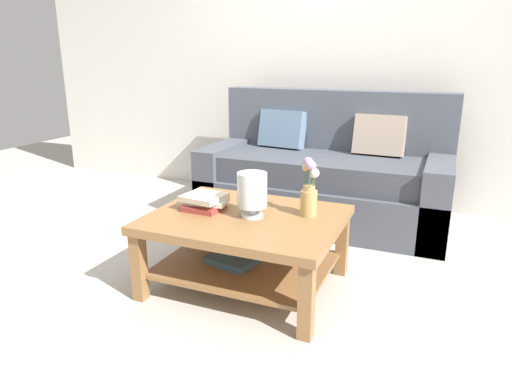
# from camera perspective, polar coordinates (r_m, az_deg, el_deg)

# --- Properties ---
(ground_plane) EXTENTS (10.00, 10.00, 0.00)m
(ground_plane) POSITION_cam_1_polar(r_m,az_deg,el_deg) (3.16, 1.16, -8.59)
(ground_plane) COLOR #B7B2A8
(back_wall) EXTENTS (6.40, 0.12, 2.70)m
(back_wall) POSITION_cam_1_polar(r_m,az_deg,el_deg) (4.43, 9.59, 16.46)
(back_wall) COLOR beige
(back_wall) RESTS_ON ground
(couch) EXTENTS (1.96, 0.90, 1.06)m
(couch) POSITION_cam_1_polar(r_m,az_deg,el_deg) (3.89, 8.60, 1.82)
(couch) COLOR #474C56
(couch) RESTS_ON ground
(coffee_table) EXTENTS (1.09, 0.87, 0.45)m
(coffee_table) POSITION_cam_1_polar(r_m,az_deg,el_deg) (2.72, -1.29, -5.34)
(coffee_table) COLOR olive
(coffee_table) RESTS_ON ground
(book_stack_main) EXTENTS (0.31, 0.24, 0.09)m
(book_stack_main) POSITION_cam_1_polar(r_m,az_deg,el_deg) (2.79, -6.47, -1.16)
(book_stack_main) COLOR #993833
(book_stack_main) RESTS_ON coffee_table
(glass_hurricane_vase) EXTENTS (0.17, 0.17, 0.26)m
(glass_hurricane_vase) POSITION_cam_1_polar(r_m,az_deg,el_deg) (2.61, -0.48, 0.09)
(glass_hurricane_vase) COLOR silver
(glass_hurricane_vase) RESTS_ON coffee_table
(flower_pitcher) EXTENTS (0.11, 0.11, 0.34)m
(flower_pitcher) POSITION_cam_1_polar(r_m,az_deg,el_deg) (2.64, 6.61, 0.08)
(flower_pitcher) COLOR tan
(flower_pitcher) RESTS_ON coffee_table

